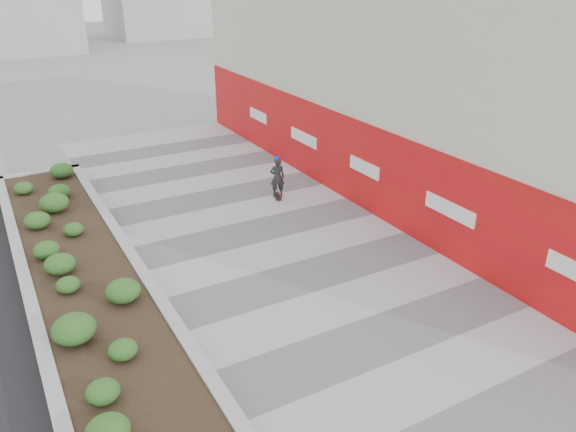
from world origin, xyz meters
name	(u,v)px	position (x,y,z in m)	size (l,w,h in m)	color
ground	(438,385)	(0.00, 0.00, 0.00)	(160.00, 160.00, 0.00)	gray
walkway	(352,311)	(0.00, 3.00, 0.01)	(8.00, 36.00, 0.01)	#A8A8AD
building	(421,80)	(6.98, 8.98, 3.98)	(6.04, 24.08, 8.00)	beige
planter	(85,280)	(-5.50, 7.00, 0.42)	(3.00, 18.00, 0.90)	#9E9EA0
manhole_cover	(369,306)	(0.50, 3.00, 0.00)	(0.44, 0.44, 0.01)	#595654
skateboarder	(277,177)	(1.84, 10.29, 0.80)	(0.61, 0.74, 1.57)	beige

